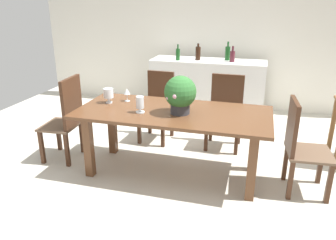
# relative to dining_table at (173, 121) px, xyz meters

# --- Properties ---
(ground_plane) EXTENTS (7.04, 7.04, 0.00)m
(ground_plane) POSITION_rel_dining_table_xyz_m (0.00, 0.09, -0.64)
(ground_plane) COLOR beige
(back_wall) EXTENTS (6.40, 0.10, 2.60)m
(back_wall) POSITION_rel_dining_table_xyz_m (0.00, 2.69, 0.66)
(back_wall) COLOR silver
(back_wall) RESTS_ON ground
(dining_table) EXTENTS (2.08, 0.95, 0.75)m
(dining_table) POSITION_rel_dining_table_xyz_m (0.00, 0.00, 0.00)
(dining_table) COLOR brown
(dining_table) RESTS_ON ground
(chair_far_left) EXTENTS (0.44, 0.49, 0.94)m
(chair_far_left) POSITION_rel_dining_table_xyz_m (-0.46, 0.95, -0.13)
(chair_far_left) COLOR #422616
(chair_far_left) RESTS_ON ground
(chair_foot_end) EXTENTS (0.46, 0.49, 0.97)m
(chair_foot_end) POSITION_rel_dining_table_xyz_m (1.31, -0.01, -0.10)
(chair_foot_end) COLOR #422616
(chair_foot_end) RESTS_ON ground
(chair_far_right) EXTENTS (0.47, 0.44, 0.95)m
(chair_far_right) POSITION_rel_dining_table_xyz_m (0.47, 0.95, -0.11)
(chair_far_right) COLOR #422616
(chair_far_right) RESTS_ON ground
(chair_head_end) EXTENTS (0.43, 0.49, 1.03)m
(chair_head_end) POSITION_rel_dining_table_xyz_m (-1.31, 0.01, -0.07)
(chair_head_end) COLOR #422616
(chair_head_end) RESTS_ON ground
(flower_centerpiece) EXTENTS (0.34, 0.34, 0.40)m
(flower_centerpiece) POSITION_rel_dining_table_xyz_m (0.09, -0.06, 0.33)
(flower_centerpiece) COLOR #333338
(flower_centerpiece) RESTS_ON dining_table
(crystal_vase_left) EXTENTS (0.09, 0.09, 0.18)m
(crystal_vase_left) POSITION_rel_dining_table_xyz_m (-0.32, -0.14, 0.21)
(crystal_vase_left) COLOR silver
(crystal_vase_left) RESTS_ON dining_table
(crystal_vase_center_near) EXTENTS (0.11, 0.11, 0.17)m
(crystal_vase_center_near) POSITION_rel_dining_table_xyz_m (-0.79, 0.08, 0.22)
(crystal_vase_center_near) COLOR silver
(crystal_vase_center_near) RESTS_ON dining_table
(wine_glass) EXTENTS (0.07, 0.07, 0.15)m
(wine_glass) POSITION_rel_dining_table_xyz_m (-0.61, 0.21, 0.22)
(wine_glass) COLOR silver
(wine_glass) RESTS_ON dining_table
(kitchen_counter) EXTENTS (1.87, 0.58, 0.93)m
(kitchen_counter) POSITION_rel_dining_table_xyz_m (0.03, 2.14, -0.17)
(kitchen_counter) COLOR silver
(kitchen_counter) RESTS_ON ground
(wine_bottle_amber) EXTENTS (0.08, 0.08, 0.30)m
(wine_bottle_amber) POSITION_rel_dining_table_xyz_m (0.33, 2.23, 0.41)
(wine_bottle_amber) COLOR #194C1E
(wine_bottle_amber) RESTS_ON kitchen_counter
(wine_bottle_green) EXTENTS (0.08, 0.08, 0.27)m
(wine_bottle_green) POSITION_rel_dining_table_xyz_m (-0.14, 2.11, 0.40)
(wine_bottle_green) COLOR black
(wine_bottle_green) RESTS_ON kitchen_counter
(wine_bottle_clear) EXTENTS (0.08, 0.08, 0.25)m
(wine_bottle_clear) POSITION_rel_dining_table_xyz_m (0.42, 2.10, 0.39)
(wine_bottle_clear) COLOR #511E28
(wine_bottle_clear) RESTS_ON kitchen_counter
(wine_bottle_tall) EXTENTS (0.07, 0.07, 0.26)m
(wine_bottle_tall) POSITION_rel_dining_table_xyz_m (-0.45, 2.01, 0.39)
(wine_bottle_tall) COLOR #194C1E
(wine_bottle_tall) RESTS_ON kitchen_counter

